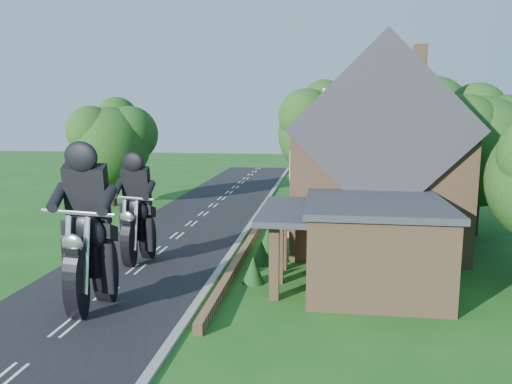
# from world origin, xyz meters

# --- Properties ---
(ground) EXTENTS (120.00, 120.00, 0.00)m
(ground) POSITION_xyz_m (0.00, 0.00, 0.00)
(ground) COLOR #1A5117
(ground) RESTS_ON ground
(road) EXTENTS (7.00, 80.00, 0.02)m
(road) POSITION_xyz_m (0.00, 0.00, 0.01)
(road) COLOR black
(road) RESTS_ON ground
(kerb) EXTENTS (0.30, 80.00, 0.12)m
(kerb) POSITION_xyz_m (3.65, 0.00, 0.06)
(kerb) COLOR gray
(kerb) RESTS_ON ground
(garden_wall) EXTENTS (0.30, 22.00, 0.40)m
(garden_wall) POSITION_xyz_m (4.30, 5.00, 0.20)
(garden_wall) COLOR #8D6647
(garden_wall) RESTS_ON ground
(house) EXTENTS (9.54, 8.64, 10.24)m
(house) POSITION_xyz_m (10.49, 6.00, 4.34)
(house) COLOR #8D6647
(house) RESTS_ON ground
(annex) EXTENTS (7.05, 5.94, 3.44)m
(annex) POSITION_xyz_m (9.87, -0.80, 1.77)
(annex) COLOR #8D6647
(annex) RESTS_ON ground
(tree_house_right) EXTENTS (6.51, 6.00, 8.40)m
(tree_house_right) POSITION_xyz_m (16.65, 8.62, 5.19)
(tree_house_right) COLOR black
(tree_house_right) RESTS_ON ground
(tree_behind_house) EXTENTS (7.81, 7.20, 10.08)m
(tree_behind_house) POSITION_xyz_m (14.18, 16.14, 6.23)
(tree_behind_house) COLOR black
(tree_behind_house) RESTS_ON ground
(tree_behind_left) EXTENTS (6.94, 6.40, 9.16)m
(tree_behind_left) POSITION_xyz_m (8.16, 17.13, 5.73)
(tree_behind_left) COLOR black
(tree_behind_left) RESTS_ON ground
(tree_far_road) EXTENTS (6.08, 5.60, 7.84)m
(tree_far_road) POSITION_xyz_m (-6.86, 14.11, 4.84)
(tree_far_road) COLOR black
(tree_far_road) RESTS_ON ground
(shrub_a) EXTENTS (0.90, 0.90, 1.10)m
(shrub_a) POSITION_xyz_m (5.30, -1.00, 0.55)
(shrub_a) COLOR #113612
(shrub_a) RESTS_ON ground
(shrub_b) EXTENTS (0.90, 0.90, 1.10)m
(shrub_b) POSITION_xyz_m (5.30, 1.50, 0.55)
(shrub_b) COLOR #113612
(shrub_b) RESTS_ON ground
(shrub_c) EXTENTS (0.90, 0.90, 1.10)m
(shrub_c) POSITION_xyz_m (5.30, 4.00, 0.55)
(shrub_c) COLOR #113612
(shrub_c) RESTS_ON ground
(shrub_d) EXTENTS (0.90, 0.90, 1.10)m
(shrub_d) POSITION_xyz_m (5.30, 9.00, 0.55)
(shrub_d) COLOR #113612
(shrub_d) RESTS_ON ground
(shrub_e) EXTENTS (0.90, 0.90, 1.10)m
(shrub_e) POSITION_xyz_m (5.30, 11.50, 0.55)
(shrub_e) COLOR #113612
(shrub_e) RESTS_ON ground
(shrub_f) EXTENTS (0.90, 0.90, 1.10)m
(shrub_f) POSITION_xyz_m (5.30, 14.00, 0.55)
(shrub_f) COLOR #113612
(shrub_f) RESTS_ON ground
(motorcycle_lead) EXTENTS (0.77, 1.93, 1.75)m
(motorcycle_lead) POSITION_xyz_m (0.22, -4.55, 0.88)
(motorcycle_lead) COLOR black
(motorcycle_lead) RESTS_ON ground
(motorcycle_follow) EXTENTS (0.80, 1.68, 1.51)m
(motorcycle_follow) POSITION_xyz_m (-0.22, 0.92, 0.76)
(motorcycle_follow) COLOR black
(motorcycle_follow) RESTS_ON ground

